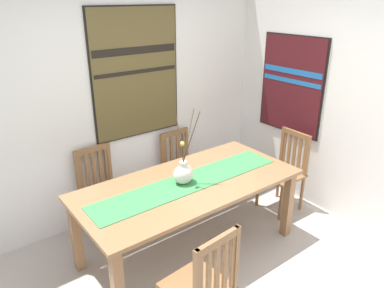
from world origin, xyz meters
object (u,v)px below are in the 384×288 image
chair_0 (285,169)px  painting_on_back_wall (136,74)px  chair_3 (204,285)px  painting_on_side_wall (292,85)px  chair_1 (101,188)px  dining_table (189,191)px  centerpiece_vase (183,173)px  chair_2 (181,165)px

chair_0 → painting_on_back_wall: painting_on_back_wall is taller
painting_on_back_wall → chair_0: bearing=-39.7°
chair_3 → painting_on_side_wall: size_ratio=0.84×
chair_0 → chair_1: chair_0 is taller
painting_on_side_wall → dining_table: bearing=-171.2°
centerpiece_vase → chair_2: centerpiece_vase is taller
centerpiece_vase → painting_on_side_wall: painting_on_side_wall is taller
dining_table → centerpiece_vase: 0.21m
centerpiece_vase → chair_2: (0.57, 0.83, -0.40)m
dining_table → centerpiece_vase: bearing=161.5°
centerpiece_vase → chair_1: (-0.45, 0.86, -0.39)m
dining_table → painting_on_side_wall: size_ratio=1.82×
painting_on_back_wall → chair_3: bearing=-107.9°
dining_table → painting_on_back_wall: (0.09, 1.05, 0.92)m
chair_0 → painting_on_side_wall: size_ratio=0.81×
chair_2 → chair_3: (-1.05, -1.71, 0.03)m
chair_0 → painting_on_side_wall: (0.33, 0.29, 0.89)m
chair_1 → painting_on_back_wall: 1.27m
dining_table → chair_0: 1.40m
chair_0 → painting_on_side_wall: bearing=40.8°
centerpiece_vase → chair_2: size_ratio=0.81×
chair_3 → chair_2: bearing=58.4°
chair_3 → painting_on_back_wall: painting_on_back_wall is taller
dining_table → chair_3: chair_3 is taller
chair_2 → dining_table: bearing=-121.7°
painting_on_side_wall → chair_0: bearing=-139.2°
dining_table → painting_on_side_wall: bearing=8.8°
painting_on_back_wall → painting_on_side_wall: size_ratio=1.20×
chair_3 → chair_0: bearing=23.8°
painting_on_back_wall → chair_1: bearing=-163.4°
centerpiece_vase → chair_2: bearing=55.4°
dining_table → chair_3: (-0.53, -0.87, -0.17)m
chair_1 → chair_3: bearing=-91.0°
centerpiece_vase → chair_0: 1.49m
chair_1 → chair_0: bearing=-25.5°
chair_1 → painting_on_side_wall: size_ratio=0.79×
dining_table → chair_3: size_ratio=2.17×
chair_0 → dining_table: bearing=179.2°
centerpiece_vase → painting_on_back_wall: (0.14, 1.04, 0.72)m
dining_table → chair_3: bearing=-121.4°
chair_0 → painting_on_back_wall: size_ratio=0.68×
centerpiece_vase → chair_3: 1.07m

